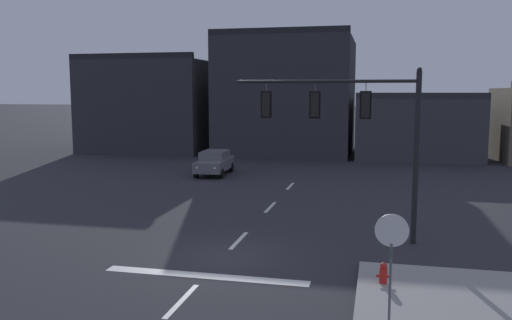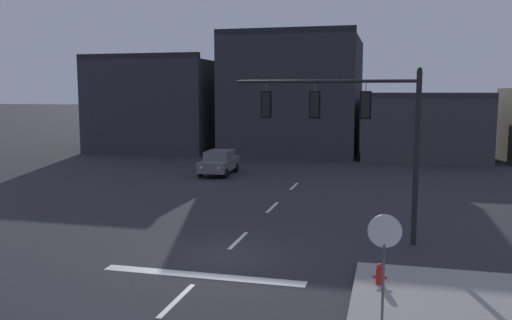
{
  "view_description": "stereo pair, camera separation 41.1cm",
  "coord_description": "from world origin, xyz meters",
  "px_view_note": "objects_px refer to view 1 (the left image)",
  "views": [
    {
      "loc": [
        5.01,
        -16.9,
        5.55
      ],
      "look_at": [
        0.45,
        2.94,
        2.95
      ],
      "focal_mm": 37.45,
      "sensor_mm": 36.0,
      "label": 1
    },
    {
      "loc": [
        5.41,
        -16.8,
        5.55
      ],
      "look_at": [
        0.45,
        2.94,
        2.95
      ],
      "focal_mm": 37.45,
      "sensor_mm": 36.0,
      "label": 2
    }
  ],
  "objects_px": {
    "car_lot_nearside": "(214,162)",
    "signal_mast_near_side": "(355,121)",
    "fire_hydrant": "(383,277)",
    "stop_sign": "(391,244)"
  },
  "relations": [
    {
      "from": "car_lot_nearside",
      "to": "signal_mast_near_side",
      "type": "bearing_deg",
      "value": -55.21
    },
    {
      "from": "signal_mast_near_side",
      "to": "car_lot_nearside",
      "type": "distance_m",
      "value": 17.75
    },
    {
      "from": "car_lot_nearside",
      "to": "fire_hydrant",
      "type": "xyz_separation_m",
      "value": [
        11.0,
        -19.15,
        -0.53
      ]
    },
    {
      "from": "fire_hydrant",
      "to": "stop_sign",
      "type": "bearing_deg",
      "value": -87.91
    },
    {
      "from": "car_lot_nearside",
      "to": "fire_hydrant",
      "type": "relative_size",
      "value": 6.04
    },
    {
      "from": "signal_mast_near_side",
      "to": "car_lot_nearside",
      "type": "xyz_separation_m",
      "value": [
        -9.91,
        14.27,
        -3.62
      ]
    },
    {
      "from": "signal_mast_near_side",
      "to": "fire_hydrant",
      "type": "xyz_separation_m",
      "value": [
        1.08,
        -4.88,
        -4.15
      ]
    },
    {
      "from": "signal_mast_near_side",
      "to": "stop_sign",
      "type": "relative_size",
      "value": 2.38
    },
    {
      "from": "stop_sign",
      "to": "fire_hydrant",
      "type": "height_order",
      "value": "stop_sign"
    },
    {
      "from": "signal_mast_near_side",
      "to": "stop_sign",
      "type": "xyz_separation_m",
      "value": [
        1.19,
        -7.82,
        -2.33
      ]
    }
  ]
}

